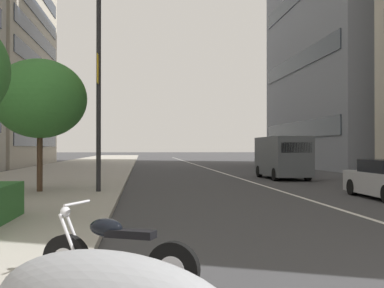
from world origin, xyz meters
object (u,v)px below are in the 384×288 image
Objects in this scene: motorcycle_nearest_camera at (116,257)px; delivery_van_ahead at (282,156)px; street_tree_near_plaza_corner at (40,99)px; street_lamp_with_banners at (107,65)px.

motorcycle_nearest_camera is 0.38× the size of delivery_van_ahead.
motorcycle_nearest_camera is at bearing -164.59° from street_tree_near_plaza_corner.
delivery_van_ahead reaches higher than motorcycle_nearest_camera.
street_lamp_with_banners reaches higher than delivery_van_ahead.
street_tree_near_plaza_corner is (-8.83, 12.18, 2.40)m from delivery_van_ahead.
street_tree_near_plaza_corner is (0.25, 2.59, -1.30)m from street_lamp_with_banners.
delivery_van_ahead is (21.90, -8.58, 0.90)m from motorcycle_nearest_camera.
delivery_van_ahead is at bearing -54.06° from street_tree_near_plaza_corner.
motorcycle_nearest_camera is 13.95m from street_tree_near_plaza_corner.
street_lamp_with_banners is 2.90m from street_tree_near_plaza_corner.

